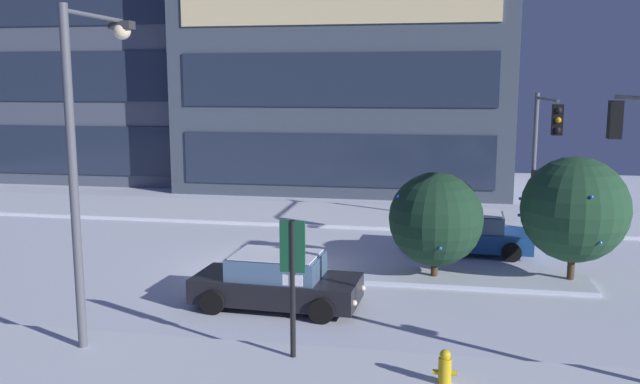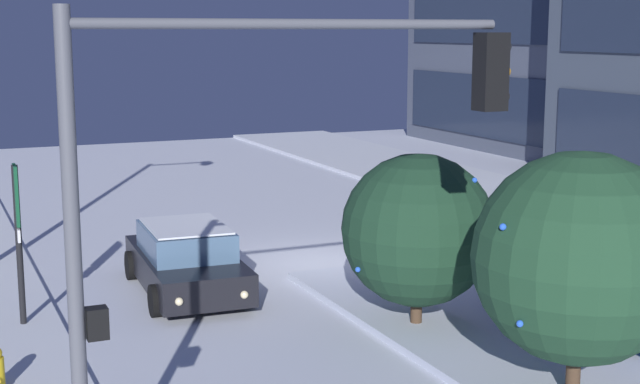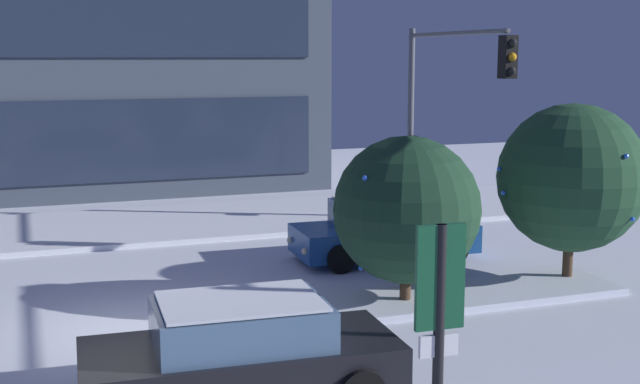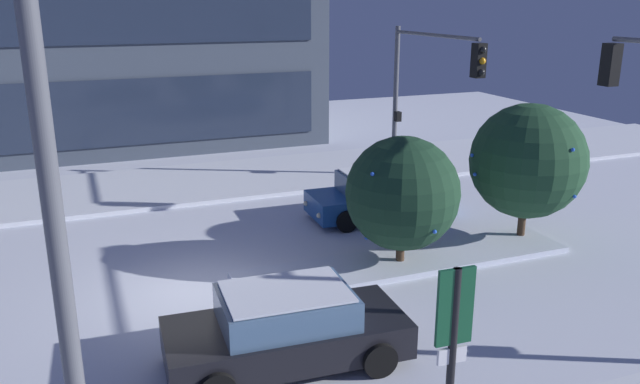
% 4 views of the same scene
% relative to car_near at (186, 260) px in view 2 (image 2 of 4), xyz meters
% --- Properties ---
extents(ground, '(52.00, 52.00, 0.00)m').
position_rel_car_near_xyz_m(ground, '(-1.06, 3.63, -0.71)').
color(ground, silver).
extents(curb_strip_far, '(52.00, 5.20, 0.14)m').
position_rel_car_near_xyz_m(curb_strip_far, '(-1.06, 12.72, -0.64)').
color(curb_strip_far, silver).
rests_on(curb_strip_far, ground).
extents(median_strip, '(9.00, 1.80, 0.14)m').
position_rel_car_near_xyz_m(median_strip, '(4.37, 3.31, -0.64)').
color(median_strip, silver).
rests_on(median_strip, ground).
extents(car_near, '(4.65, 2.32, 1.49)m').
position_rel_car_near_xyz_m(car_near, '(0.00, 0.00, 0.00)').
color(car_near, black).
rests_on(car_near, ground).
extents(car_far, '(4.49, 2.15, 1.49)m').
position_rel_car_near_xyz_m(car_far, '(5.36, 6.92, -0.00)').
color(car_far, '#19478C').
rests_on(car_far, ground).
extents(traffic_light_corner_near_right, '(0.32, 5.73, 5.89)m').
position_rel_car_near_xyz_m(traffic_light_corner_near_right, '(8.76, -1.40, 3.41)').
color(traffic_light_corner_near_right, '#565960').
rests_on(traffic_light_corner_near_right, ground).
extents(street_lamp_arched, '(0.56, 2.88, 7.69)m').
position_rel_car_near_xyz_m(street_lamp_arched, '(-3.56, -3.06, 4.30)').
color(street_lamp_arched, '#565960').
rests_on(street_lamp_arched, ground).
extents(parking_info_sign, '(0.55, 0.12, 3.17)m').
position_rel_car_near_xyz_m(parking_info_sign, '(1.24, -3.53, 1.32)').
color(parking_info_sign, black).
rests_on(parking_info_sign, ground).
extents(decorated_tree_median, '(2.88, 2.88, 3.38)m').
position_rel_car_near_xyz_m(decorated_tree_median, '(4.19, 3.31, 1.22)').
color(decorated_tree_median, '#473323').
rests_on(decorated_tree_median, ground).
extents(decorated_tree_left_of_median, '(3.22, 3.19, 3.90)m').
position_rel_car_near_xyz_m(decorated_tree_left_of_median, '(8.27, 3.68, 1.59)').
color(decorated_tree_left_of_median, '#473323').
rests_on(decorated_tree_left_of_median, ground).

